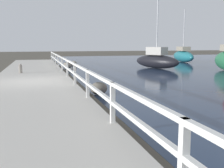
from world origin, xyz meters
name	(u,v)px	position (x,y,z in m)	size (l,w,h in m)	color
ground_plane	(32,86)	(0.00, 0.00, 0.00)	(120.00, 120.00, 0.00)	#4C473D
dock_walkway	(32,84)	(0.00, 0.00, 0.12)	(3.88, 36.00, 0.24)	beige
railing	(71,67)	(1.84, 0.00, 0.87)	(0.10, 32.50, 0.93)	white
boulder_far_strip	(68,65)	(2.70, 8.80, 0.28)	(0.74, 0.66, 0.55)	gray
boulder_near_dock	(74,63)	(3.53, 11.23, 0.22)	(0.60, 0.54, 0.45)	gray
boulder_mid_strip	(99,88)	(2.59, -2.84, 0.25)	(0.67, 0.61, 0.51)	#666056
mooring_bollard	(20,68)	(-0.71, 3.99, 0.52)	(0.21, 0.21, 0.57)	gray
sailboat_teal	(183,56)	(16.03, 13.18, 0.72)	(2.59, 6.01, 5.70)	#1E707A
sailboat_black	(156,60)	(9.75, 6.88, 0.70)	(2.93, 4.56, 7.84)	black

